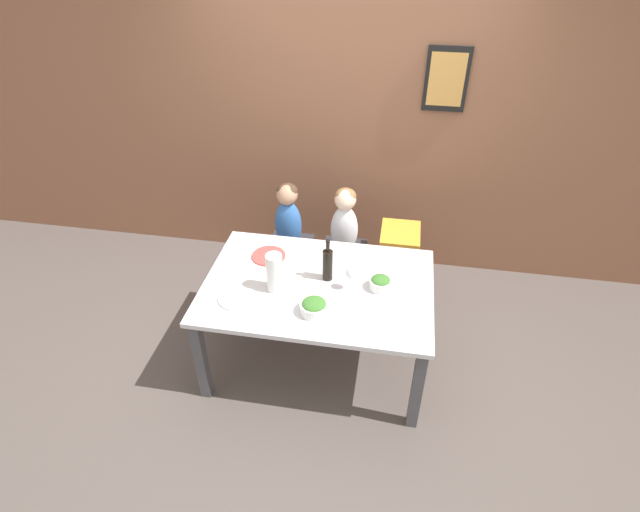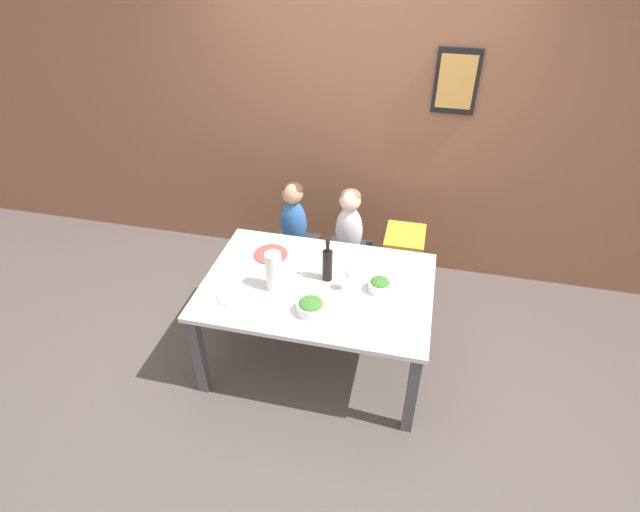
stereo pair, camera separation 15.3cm
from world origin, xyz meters
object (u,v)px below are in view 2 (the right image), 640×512
Objects in this scene: paper_towel_roll at (274,271)px; wine_glass_near at (350,275)px; chair_right_highchair at (403,250)px; salad_bowl_small at (380,285)px; dinner_plate_back_left at (271,254)px; dinner_plate_front_left at (236,295)px; salad_bowl_large at (311,306)px; person_child_center at (349,220)px; chair_far_left at (295,252)px; chair_far_center at (348,260)px; wine_bottle at (327,264)px; person_child_left at (293,213)px.

wine_glass_near is (0.49, 0.09, -0.01)m from paper_towel_roll.
salad_bowl_small is at bearing -98.38° from chair_right_highchair.
dinner_plate_back_left is at bearing 111.72° from paper_towel_roll.
salad_bowl_small is at bearing 16.09° from dinner_plate_front_left.
dinner_plate_front_left is (-0.52, 0.04, -0.04)m from salad_bowl_large.
dinner_plate_front_left is at bearing -135.51° from chair_right_highchair.
salad_bowl_large is at bearing -126.50° from wine_glass_near.
salad_bowl_small is 0.61× the size of dinner_plate_front_left.
person_child_center is at bearing 47.04° from dinner_plate_back_left.
paper_towel_roll reaches higher than dinner_plate_front_left.
wine_glass_near is 1.19× the size of salad_bowl_small.
chair_far_left is 0.65× the size of chair_right_highchair.
wine_bottle is (-0.03, -0.70, 0.47)m from chair_far_center.
wine_glass_near is at bearing 53.50° from salad_bowl_large.
salad_bowl_small is (0.40, 0.31, 0.00)m from salad_bowl_large.
person_child_center is at bearing 68.16° from paper_towel_roll.
person_child_center is 1.17m from dinner_plate_front_left.
person_child_left is at bearing 180.00° from person_child_center.
person_child_center reaches higher than salad_bowl_small.
paper_towel_roll is at bearing -170.10° from wine_glass_near.
dinner_plate_back_left is (-0.49, -0.53, -0.04)m from person_child_center.
person_child_left is 2.09× the size of paper_towel_roll.
chair_right_highchair is 4.76× the size of salad_bowl_small.
person_child_center is 0.82m from salad_bowl_small.
chair_far_center is 1.65× the size of paper_towel_roll.
chair_far_center is 0.61m from person_child_left.
dinner_plate_front_left reaches higher than chair_far_left.
paper_towel_roll is at bearing -111.87° from chair_far_center.
person_child_center is 1.06m from salad_bowl_large.
wine_bottle is 1.29× the size of dinner_plate_back_left.
salad_bowl_small is (-0.11, -0.75, 0.22)m from chair_right_highchair.
person_child_center is at bearing 90.00° from chair_far_center.
person_child_center is 0.95m from paper_towel_roll.
wine_bottle is at bearing 27.71° from paper_towel_roll.
salad_bowl_large is 0.74× the size of dinner_plate_front_left.
wine_glass_near is at bearing -79.73° from chair_far_center.
person_child_left reaches higher than dinner_plate_front_left.
chair_far_left and chair_far_center have the same top height.
chair_far_center is at bearing 46.96° from dinner_plate_back_left.
chair_far_center is at bearing 180.00° from chair_right_highchair.
wine_bottle is 0.65m from dinner_plate_front_left.
chair_far_left is at bearing 180.00° from chair_right_highchair.
salad_bowl_small is 0.96m from dinner_plate_front_left.
wine_glass_near is (0.61, -0.79, 0.08)m from person_child_left.
chair_far_left is 0.63m from dinner_plate_back_left.
paper_towel_roll is at bearing -152.29° from wine_bottle.
chair_right_highchair is 0.90m from wine_glass_near.
person_child_left is 0.83m from wine_bottle.
dinner_plate_back_left is at bearing -92.91° from chair_far_left.
person_child_left is 2.36× the size of dinner_plate_front_left.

